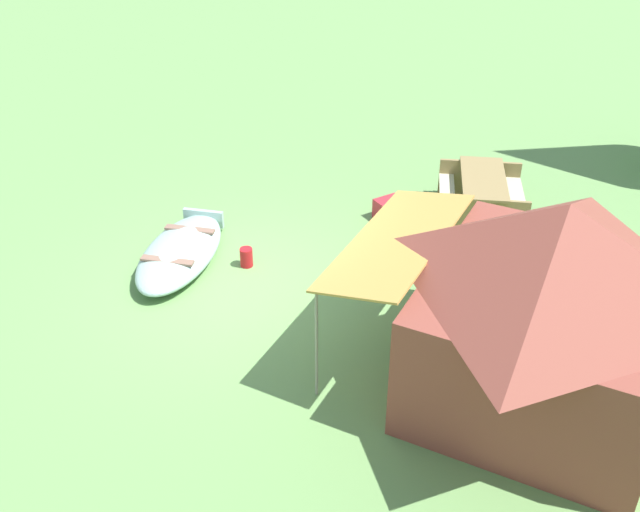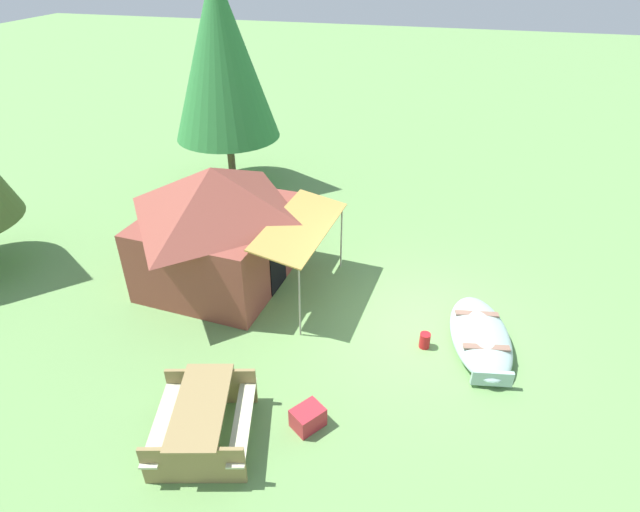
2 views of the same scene
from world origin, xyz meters
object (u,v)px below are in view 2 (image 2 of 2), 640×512
beached_rowboat (480,336)px  fuel_can (425,340)px  pine_tree_back_left (221,56)px  canvas_cabin_tent (217,223)px  cooler_box (308,418)px  picnic_table (203,418)px

beached_rowboat → fuel_can: beached_rowboat is taller
beached_rowboat → pine_tree_back_left: size_ratio=0.42×
beached_rowboat → canvas_cabin_tent: (0.89, 5.64, 1.17)m
cooler_box → fuel_can: size_ratio=1.57×
beached_rowboat → pine_tree_back_left: pine_tree_back_left is taller
canvas_cabin_tent → pine_tree_back_left: bearing=20.5°
canvas_cabin_tent → cooler_box: canvas_cabin_tent is taller
canvas_cabin_tent → cooler_box: 4.81m
picnic_table → cooler_box: bearing=-66.1°
pine_tree_back_left → canvas_cabin_tent: bearing=-159.5°
picnic_table → cooler_box: (0.64, -1.45, -0.30)m
cooler_box → pine_tree_back_left: size_ratio=0.08×
canvas_cabin_tent → fuel_can: size_ratio=13.65×
canvas_cabin_tent → fuel_can: 4.95m
beached_rowboat → picnic_table: 5.25m
beached_rowboat → fuel_can: size_ratio=8.29×
canvas_cabin_tent → fuel_can: canvas_cabin_tent is taller
fuel_can → pine_tree_back_left: 9.62m
fuel_can → pine_tree_back_left: pine_tree_back_left is taller
cooler_box → pine_tree_back_left: (8.44, 4.85, 3.63)m
picnic_table → cooler_box: picnic_table is taller
picnic_table → pine_tree_back_left: pine_tree_back_left is taller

